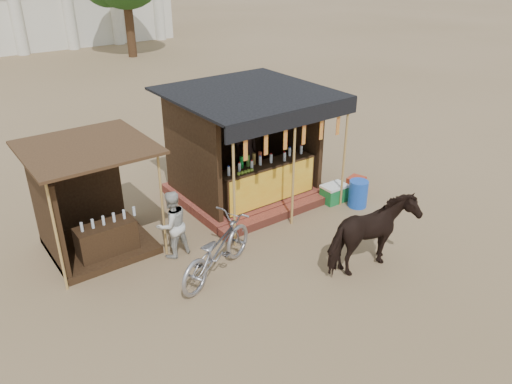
% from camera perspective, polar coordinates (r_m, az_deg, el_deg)
% --- Properties ---
extents(ground, '(120.00, 120.00, 0.00)m').
position_cam_1_polar(ground, '(10.25, 5.35, -8.76)').
color(ground, '#846B4C').
rests_on(ground, ground).
extents(main_stall, '(3.60, 3.61, 2.78)m').
position_cam_1_polar(main_stall, '(12.62, -1.02, 3.80)').
color(main_stall, '#964131').
rests_on(main_stall, ground).
extents(secondary_stall, '(2.40, 2.40, 2.38)m').
position_cam_1_polar(secondary_stall, '(10.96, -18.77, -2.44)').
color(secondary_stall, '#352413').
rests_on(secondary_stall, ground).
extents(cow, '(1.90, 0.95, 1.57)m').
position_cam_1_polar(cow, '(10.04, 13.11, -4.88)').
color(cow, black).
rests_on(cow, ground).
extents(motorbike, '(2.33, 1.58, 1.16)m').
position_cam_1_polar(motorbike, '(9.77, -4.54, -6.57)').
color(motorbike, '#95949C').
rests_on(motorbike, ground).
extents(bystander, '(0.76, 0.61, 1.47)m').
position_cam_1_polar(bystander, '(10.39, -9.57, -3.69)').
color(bystander, '#BABAB4').
rests_on(bystander, ground).
extents(blue_barrel, '(0.62, 0.62, 0.68)m').
position_cam_1_polar(blue_barrel, '(12.62, 11.58, -0.19)').
color(blue_barrel, blue).
rests_on(blue_barrel, ground).
extents(red_crate, '(0.52, 0.49, 0.31)m').
position_cam_1_polar(red_crate, '(13.65, 11.38, 1.05)').
color(red_crate, '#A0301A').
rests_on(red_crate, ground).
extents(cooler, '(0.65, 0.45, 0.46)m').
position_cam_1_polar(cooler, '(12.79, 8.91, -0.13)').
color(cooler, '#197034').
rests_on(cooler, ground).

